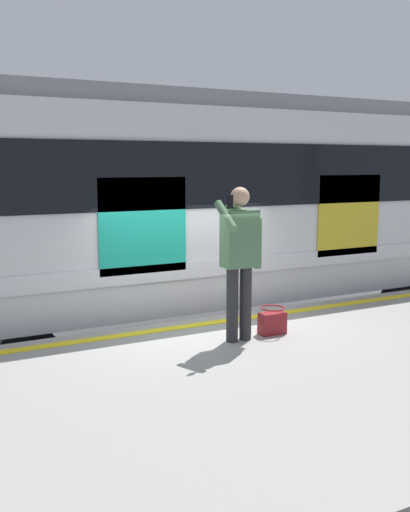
{
  "coord_description": "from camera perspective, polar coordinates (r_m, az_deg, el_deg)",
  "views": [
    {
      "loc": [
        3.17,
        6.67,
        3.05
      ],
      "look_at": [
        -0.05,
        0.3,
        1.89
      ],
      "focal_mm": 39.67,
      "sensor_mm": 36.0,
      "label": 1
    }
  ],
  "objects": [
    {
      "name": "platform",
      "position": [
        6.04,
        8.12,
        -15.9
      ],
      "size": [
        14.24,
        4.42,
        0.99
      ],
      "primitive_type": "cube",
      "color": "gray",
      "rests_on": "ground"
    },
    {
      "name": "passenger",
      "position": [
        6.54,
        3.48,
        0.5
      ],
      "size": [
        0.57,
        0.55,
        1.81
      ],
      "color": "#262628",
      "rests_on": "platform"
    },
    {
      "name": "handbag",
      "position": [
        7.01,
        6.8,
        -6.59
      ],
      "size": [
        0.33,
        0.3,
        0.34
      ],
      "color": "maroon",
      "rests_on": "platform"
    },
    {
      "name": "safety_line",
      "position": [
        7.4,
        -0.31,
        -6.89
      ],
      "size": [
        13.95,
        0.16,
        0.01
      ],
      "primitive_type": "cube",
      "color": "yellow",
      "rests_on": "platform"
    },
    {
      "name": "train_carriage",
      "position": [
        9.54,
        0.37,
        5.91
      ],
      "size": [
        9.93,
        3.02,
        3.92
      ],
      "color": "silver",
      "rests_on": "ground"
    },
    {
      "name": "track_rail_far",
      "position": [
        10.17,
        -7.5,
        -7.82
      ],
      "size": [
        18.51,
        0.08,
        0.16
      ],
      "primitive_type": "cube",
      "color": "slate",
      "rests_on": "ground"
    },
    {
      "name": "track_rail_near",
      "position": [
        8.89,
        -4.38,
        -10.29
      ],
      "size": [
        18.51,
        0.08,
        0.16
      ],
      "primitive_type": "cube",
      "color": "slate",
      "rests_on": "ground"
    },
    {
      "name": "ground_plane",
      "position": [
        7.99,
        -1.29,
        -13.21
      ],
      "size": [
        23.44,
        23.44,
        0.0
      ],
      "primitive_type": "plane",
      "color": "#3D3D3F"
    }
  ]
}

